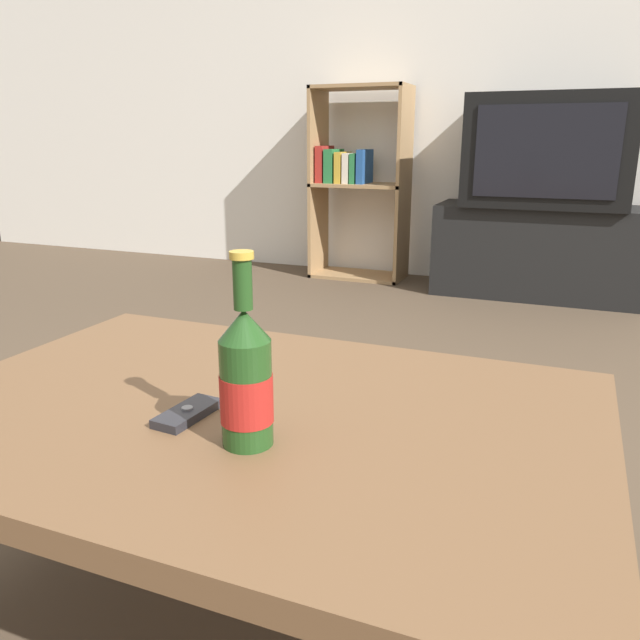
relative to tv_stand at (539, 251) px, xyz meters
The scene contains 8 objects.
ground_plane 2.76m from the tv_stand, 96.07° to the right, with size 12.00×12.00×0.00m, color #4C3D2D.
back_wall 1.13m from the tv_stand, 134.49° to the left, with size 8.00×0.05×2.60m.
coffee_table 2.75m from the tv_stand, 96.07° to the right, with size 1.10×0.75×0.41m.
tv_stand is the anchor object (origin of this frame).
television 0.53m from the tv_stand, 90.00° to the right, with size 0.81×0.52×0.56m.
bookshelf 1.14m from the tv_stand, behind, with size 0.56×0.30×1.13m.
beer_bottle 2.86m from the tv_stand, 94.66° to the right, with size 0.07×0.07×0.28m.
cell_phone 2.83m from the tv_stand, 97.32° to the right, with size 0.06×0.12×0.02m.
Camera 1 is at (0.46, -0.82, 0.83)m, focal length 35.00 mm.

